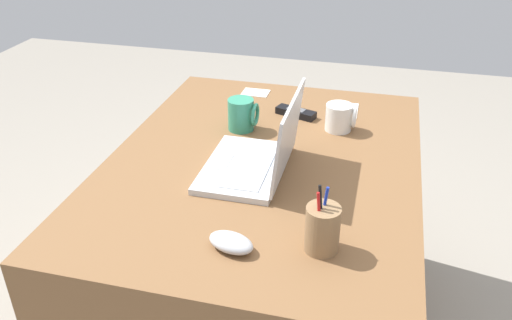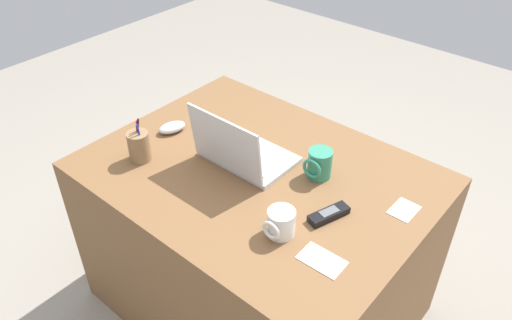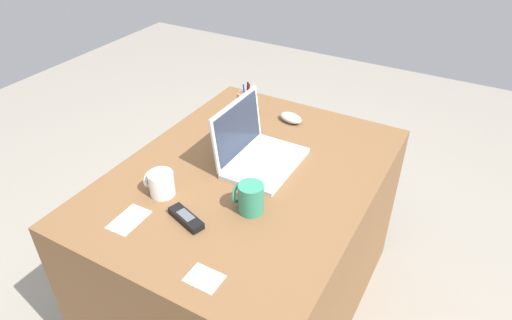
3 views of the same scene
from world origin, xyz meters
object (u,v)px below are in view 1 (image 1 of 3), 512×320
(computer_mouse, at_px, (231,242))
(coffee_mug_tall, at_px, (242,115))
(laptop, at_px, (258,157))
(coffee_mug_white, at_px, (340,117))
(cordless_phone, at_px, (296,113))
(pen_holder, at_px, (322,229))

(computer_mouse, distance_m, coffee_mug_tall, 0.62)
(laptop, xyz_separation_m, coffee_mug_tall, (-0.25, -0.12, 0.00))
(coffee_mug_white, relative_size, cordless_phone, 0.67)
(coffee_mug_white, bearing_deg, cordless_phone, -114.66)
(coffee_mug_tall, distance_m, pen_holder, 0.64)
(laptop, relative_size, coffee_mug_tall, 3.12)
(coffee_mug_white, distance_m, pen_holder, 0.62)
(pen_holder, bearing_deg, laptop, -143.41)
(cordless_phone, bearing_deg, laptop, -4.91)
(cordless_phone, height_order, pen_holder, pen_holder)
(laptop, height_order, computer_mouse, laptop)
(computer_mouse, bearing_deg, cordless_phone, -164.66)
(coffee_mug_tall, bearing_deg, cordless_phone, 133.86)
(laptop, distance_m, coffee_mug_tall, 0.28)
(computer_mouse, height_order, coffee_mug_white, coffee_mug_white)
(laptop, bearing_deg, computer_mouse, 3.77)
(coffee_mug_tall, bearing_deg, laptop, 24.87)
(coffee_mug_white, height_order, pen_holder, pen_holder)
(computer_mouse, relative_size, coffee_mug_white, 1.12)
(computer_mouse, distance_m, coffee_mug_white, 0.69)
(laptop, relative_size, computer_mouse, 2.94)
(coffee_mug_tall, xyz_separation_m, cordless_phone, (-0.15, 0.15, -0.04))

